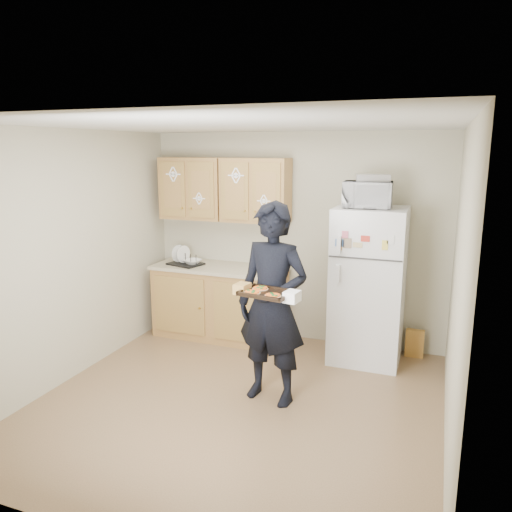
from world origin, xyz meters
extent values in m
plane|color=brown|center=(0.00, 0.00, 0.00)|extent=(3.60, 3.60, 0.00)
plane|color=silver|center=(0.00, 0.00, 2.50)|extent=(3.60, 3.60, 0.00)
cube|color=#B1AA8F|center=(0.00, 1.80, 1.25)|extent=(3.60, 0.04, 2.50)
cube|color=#B1AA8F|center=(0.00, -1.80, 1.25)|extent=(3.60, 0.04, 2.50)
cube|color=#B1AA8F|center=(-1.80, 0.00, 1.25)|extent=(0.04, 3.60, 2.50)
cube|color=#B1AA8F|center=(1.80, 0.00, 1.25)|extent=(0.04, 3.60, 2.50)
cube|color=white|center=(0.95, 1.43, 0.85)|extent=(0.75, 0.70, 1.70)
cube|color=olive|center=(-0.85, 1.48, 0.43)|extent=(1.60, 0.60, 0.86)
cube|color=tan|center=(-0.85, 1.48, 0.88)|extent=(1.64, 0.64, 0.04)
cube|color=olive|center=(-1.25, 1.61, 1.83)|extent=(0.80, 0.33, 0.75)
cube|color=olive|center=(-0.43, 1.61, 1.83)|extent=(0.80, 0.33, 0.75)
cube|color=gold|center=(1.47, 1.67, 0.16)|extent=(0.20, 0.07, 0.32)
imported|color=black|center=(0.27, 0.19, 0.93)|extent=(0.74, 0.55, 1.86)
cube|color=black|center=(0.31, -0.10, 1.12)|extent=(0.46, 0.37, 0.04)
cylinder|color=orange|center=(0.21, -0.16, 1.13)|extent=(0.14, 0.14, 0.02)
cylinder|color=orange|center=(0.40, -0.19, 1.13)|extent=(0.14, 0.14, 0.02)
cylinder|color=orange|center=(0.23, -0.02, 1.13)|extent=(0.14, 0.14, 0.02)
imported|color=white|center=(0.90, 1.38, 1.84)|extent=(0.52, 0.37, 0.28)
cube|color=silver|center=(0.95, 1.41, 2.01)|extent=(0.38, 0.30, 0.07)
cube|color=black|center=(-1.28, 1.41, 0.98)|extent=(0.46, 0.39, 0.16)
imported|color=silver|center=(-1.19, 1.41, 0.95)|extent=(0.27, 0.27, 0.05)
imported|color=white|center=(-0.15, 1.42, 1.00)|extent=(0.09, 0.10, 0.19)
camera|label=1|loc=(1.65, -3.90, 2.31)|focal=35.00mm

